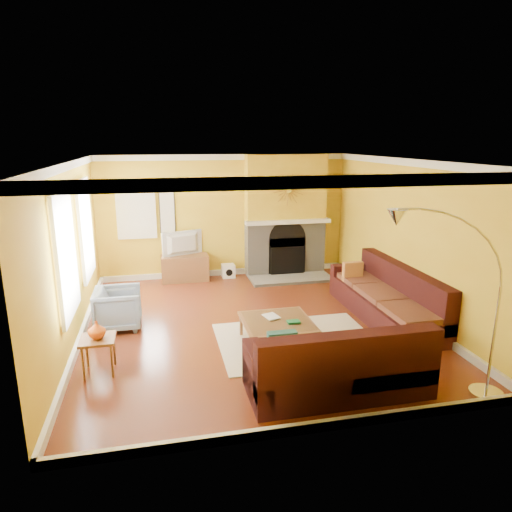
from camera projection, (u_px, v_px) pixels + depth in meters
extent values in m
cube|color=maroon|center=(252.00, 325.00, 7.66)|extent=(5.50, 6.00, 0.02)
cube|color=white|center=(252.00, 160.00, 6.98)|extent=(5.50, 6.00, 0.02)
cube|color=gold|center=(224.00, 216.00, 10.17)|extent=(5.50, 0.02, 2.70)
cube|color=gold|center=(316.00, 315.00, 4.47)|extent=(5.50, 0.02, 2.70)
cube|color=gold|center=(70.00, 255.00, 6.75)|extent=(0.02, 6.00, 2.70)
cube|color=gold|center=(408.00, 238.00, 7.89)|extent=(0.02, 6.00, 2.70)
cube|color=white|center=(85.00, 229.00, 7.95)|extent=(0.06, 1.22, 1.72)
cube|color=white|center=(65.00, 255.00, 6.15)|extent=(0.06, 1.22, 1.72)
cube|color=white|center=(136.00, 210.00, 9.67)|extent=(0.82, 0.06, 1.22)
cube|color=white|center=(167.00, 207.00, 9.81)|extent=(0.34, 0.04, 1.14)
cube|color=white|center=(288.00, 222.00, 10.05)|extent=(1.92, 0.22, 0.08)
cube|color=gray|center=(291.00, 279.00, 10.06)|extent=(1.80, 0.70, 0.06)
cube|color=beige|center=(297.00, 341.00, 7.02)|extent=(2.40, 1.80, 0.02)
cube|color=brown|center=(185.00, 268.00, 9.98)|extent=(1.02, 0.46, 0.56)
imported|color=black|center=(184.00, 244.00, 9.84)|extent=(0.90, 0.43, 0.53)
cube|color=white|center=(228.00, 271.00, 10.25)|extent=(0.29, 0.29, 0.29)
imported|color=gray|center=(118.00, 308.00, 7.45)|extent=(0.74, 0.72, 0.67)
imported|color=orange|center=(97.00, 330.00, 5.95)|extent=(0.23, 0.23, 0.24)
imported|color=white|center=(266.00, 318.00, 6.85)|extent=(0.26, 0.31, 0.03)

